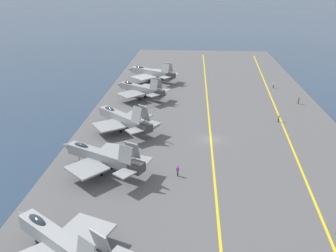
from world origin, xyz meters
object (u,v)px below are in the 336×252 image
object	(u,v)px
parked_jet_second	(101,156)
crew_green_vest	(299,100)
parked_jet_third	(122,118)
parked_jet_fourth	(140,89)
parked_jet_nearest	(60,242)
parked_jet_fifth	(151,73)
crew_purple_vest	(178,170)
crew_yellow_vest	(279,118)
crew_white_vest	(273,85)

from	to	relation	value
parked_jet_second	crew_green_vest	size ratio (longest dim) A/B	9.00
parked_jet_third	parked_jet_fourth	world-z (taller)	parked_jet_third
parked_jet_third	crew_green_vest	bearing A→B (deg)	-64.64
parked_jet_nearest	crew_green_vest	bearing A→B (deg)	-35.32
parked_jet_fifth	crew_purple_vest	world-z (taller)	parked_jet_fifth
crew_yellow_vest	parked_jet_nearest	bearing A→B (deg)	143.46
crew_green_vest	crew_purple_vest	size ratio (longest dim) A/B	1.02
parked_jet_nearest	crew_yellow_vest	world-z (taller)	parked_jet_nearest
parked_jet_second	parked_jet_fourth	distance (m)	38.12
crew_green_vest	crew_yellow_vest	xyz separation A→B (m)	(-12.63, 7.51, -0.04)
parked_jet_fifth	crew_green_vest	bearing A→B (deg)	-115.76
crew_white_vest	parked_jet_second	bearing A→B (deg)	143.51
parked_jet_nearest	parked_jet_second	size ratio (longest dim) A/B	0.98
parked_jet_nearest	crew_purple_vest	distance (m)	22.82
parked_jet_second	parked_jet_fourth	bearing A→B (deg)	-0.97
parked_jet_fifth	parked_jet_second	bearing A→B (deg)	178.53
parked_jet_nearest	parked_jet_second	distance (m)	20.07
parked_jet_third	crew_green_vest	world-z (taller)	parked_jet_third
parked_jet_second	parked_jet_third	xyz separation A→B (m)	(17.34, -0.06, -0.22)
parked_jet_nearest	parked_jet_third	bearing A→B (deg)	0.76
parked_jet_nearest	parked_jet_fifth	bearing A→B (deg)	-0.66
parked_jet_nearest	crew_green_vest	world-z (taller)	parked_jet_nearest
crew_yellow_vest	crew_white_vest	bearing A→B (deg)	-8.78
crew_green_vest	crew_yellow_vest	world-z (taller)	crew_green_vest
parked_jet_fourth	parked_jet_second	bearing A→B (deg)	179.03
parked_jet_second	crew_purple_vest	xyz separation A→B (m)	(-0.60, -12.34, -1.73)
crew_yellow_vest	crew_green_vest	bearing A→B (deg)	-30.75
crew_purple_vest	crew_yellow_vest	bearing A→B (deg)	-40.32
parked_jet_fourth	crew_purple_vest	distance (m)	40.48
crew_white_vest	parked_jet_fourth	bearing A→B (deg)	108.52
parked_jet_fourth	crew_yellow_vest	bearing A→B (deg)	-113.49
crew_white_vest	parked_jet_nearest	bearing A→B (deg)	152.47
parked_jet_fifth	crew_yellow_vest	distance (m)	44.83
parked_jet_second	crew_white_vest	world-z (taller)	parked_jet_second
parked_jet_second	parked_jet_third	bearing A→B (deg)	-0.19
parked_jet_nearest	parked_jet_fourth	bearing A→B (deg)	-0.09
parked_jet_third	crew_yellow_vest	world-z (taller)	parked_jet_third
crew_green_vest	crew_yellow_vest	distance (m)	14.70
parked_jet_second	crew_green_vest	bearing A→B (deg)	-48.03
crew_white_vest	crew_yellow_vest	world-z (taller)	crew_yellow_vest
parked_jet_nearest	parked_jet_fourth	xyz separation A→B (m)	(58.18, -0.09, -0.16)
parked_jet_third	parked_jet_fourth	distance (m)	20.79
parked_jet_second	parked_jet_fourth	xyz separation A→B (m)	(38.12, -0.64, -0.14)
crew_green_vest	crew_purple_vest	world-z (taller)	crew_green_vest
crew_yellow_vest	parked_jet_second	bearing A→B (deg)	125.84
parked_jet_second	crew_green_vest	distance (m)	54.77
parked_jet_second	crew_purple_vest	distance (m)	12.47
parked_jet_fifth	crew_green_vest	world-z (taller)	parked_jet_fifth
crew_green_vest	parked_jet_fourth	bearing A→B (deg)	87.84
parked_jet_nearest	crew_white_vest	distance (m)	79.47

